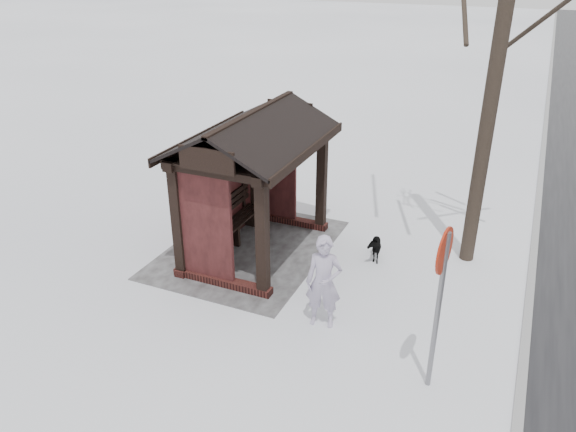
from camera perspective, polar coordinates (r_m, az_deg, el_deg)
The scene contains 7 objects.
ground at distance 12.20m, azimuth -3.18°, elevation -3.52°, with size 120.00×120.00×0.00m, color white.
kerb at distance 11.18m, azimuth 23.22°, elevation -8.75°, with size 120.00×0.15×0.06m, color gray.
trampled_patch at distance 12.28m, azimuth -4.01°, elevation -3.30°, with size 4.20×3.20×0.02m, color gray.
bus_shelter at distance 11.38m, azimuth -4.16°, elevation 6.21°, with size 3.60×2.40×3.09m.
pedestrian at distance 9.53m, azimuth 3.65°, elevation -6.72°, with size 0.62×0.40×1.69m, color #B0A5C2.
dog at distance 11.89m, azimuth 8.68°, elevation -3.05°, with size 0.31×0.69×0.58m, color black.
road_sign at distance 7.97m, azimuth 15.29°, elevation -6.10°, with size 0.67×0.13×2.62m.
Camera 1 is at (9.46, 4.92, 5.93)m, focal length 35.00 mm.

